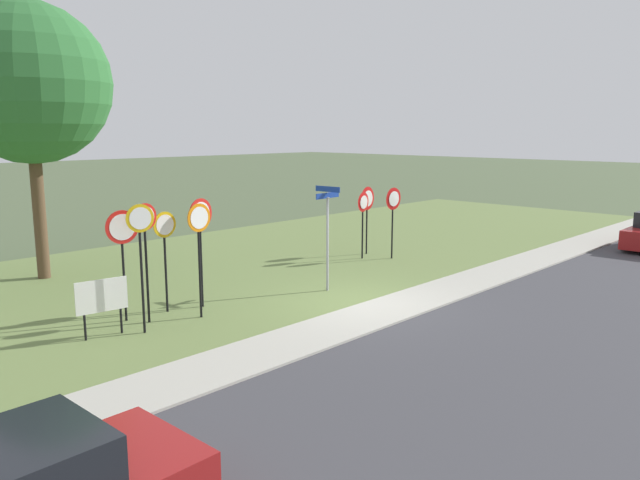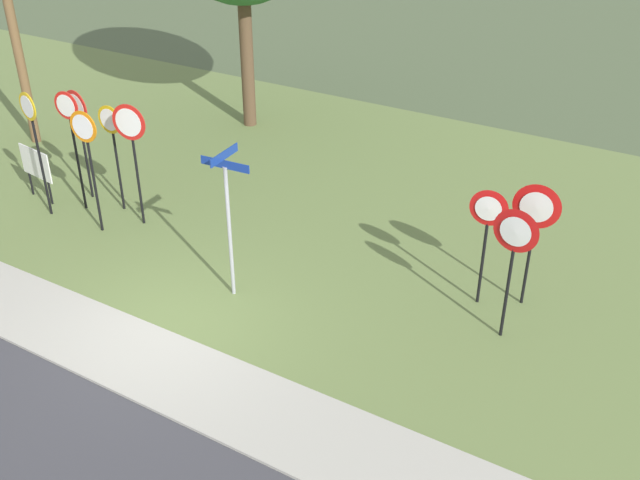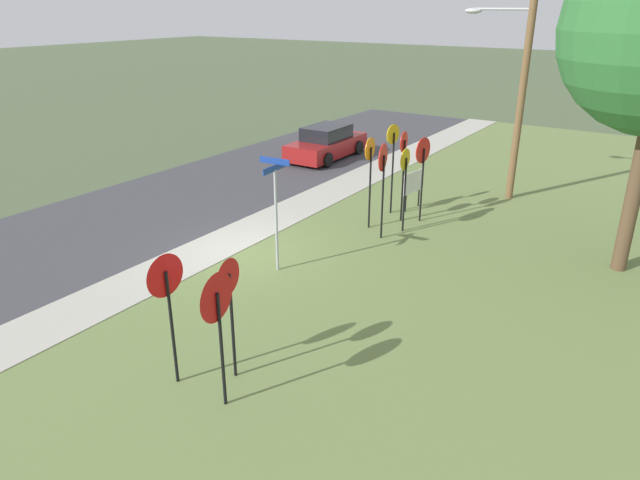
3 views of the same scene
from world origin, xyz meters
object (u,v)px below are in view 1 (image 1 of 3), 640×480
object	(u,v)px
stop_sign_far_center	(141,243)
stop_sign_center_tall	(201,228)
yield_sign_far_left	(393,206)
stop_sign_near_right	(146,239)
notice_board	(102,299)
stop_sign_far_right	(165,241)
stop_sign_near_left	(123,241)
street_name_post	(328,229)
yield_sign_near_right	(368,204)
yield_sign_near_left	(363,210)
stop_sign_far_left	(199,236)
oak_tree_left	(29,84)

from	to	relation	value
stop_sign_far_center	stop_sign_center_tall	distance (m)	2.19
yield_sign_far_left	stop_sign_center_tall	bearing A→B (deg)	-175.82
stop_sign_near_right	stop_sign_far_center	size ratio (longest dim) A/B	0.98
notice_board	stop_sign_far_right	bearing A→B (deg)	24.80
stop_sign_far_right	notice_board	distance (m)	2.24
stop_sign_near_left	stop_sign_far_center	world-z (taller)	stop_sign_far_center
stop_sign_far_right	street_name_post	bearing A→B (deg)	-20.71
stop_sign_near_left	yield_sign_near_right	xyz separation A→B (m)	(9.89, 0.95, -0.09)
yield_sign_near_left	yield_sign_far_left	world-z (taller)	yield_sign_far_left
stop_sign_far_left	street_name_post	world-z (taller)	street_name_post
street_name_post	stop_sign_center_tall	bearing A→B (deg)	156.60
stop_sign_far_center	yield_sign_near_left	xyz separation A→B (m)	(9.36, 1.64, -0.30)
yield_sign_near_left	oak_tree_left	bearing A→B (deg)	142.18
stop_sign_far_left	stop_sign_far_center	xyz separation A→B (m)	(-1.52, -0.04, 0.05)
yield_sign_near_right	oak_tree_left	bearing A→B (deg)	147.55
stop_sign_near_right	oak_tree_left	world-z (taller)	oak_tree_left
yield_sign_near_right	yield_sign_far_left	xyz separation A→B (m)	(-0.00, -1.13, 0.03)
stop_sign_far_left	stop_sign_near_left	bearing A→B (deg)	138.08
stop_sign_near_left	yield_sign_near_left	distance (m)	9.21
stop_sign_near_left	oak_tree_left	world-z (taller)	oak_tree_left
stop_sign_near_left	stop_sign_far_left	xyz separation A→B (m)	(1.36, -1.03, 0.05)
oak_tree_left	yield_sign_far_left	bearing A→B (deg)	-31.74
stop_sign_center_tall	street_name_post	bearing A→B (deg)	-29.41
stop_sign_far_center	yield_sign_far_left	distance (m)	10.09
stop_sign_near_right	stop_sign_far_center	distance (m)	0.75
street_name_post	notice_board	distance (m)	6.23
stop_sign_far_right	stop_sign_far_left	bearing A→B (deg)	-74.78
stop_sign_far_left	stop_sign_far_right	bearing A→B (deg)	102.43
yield_sign_near_right	notice_board	world-z (taller)	yield_sign_near_right
street_name_post	oak_tree_left	size ratio (longest dim) A/B	0.36
yield_sign_near_right	street_name_post	xyz separation A→B (m)	(-4.68, -2.43, -0.08)
stop_sign_far_left	street_name_post	xyz separation A→B (m)	(3.85, -0.45, -0.22)
stop_sign_far_left	oak_tree_left	world-z (taller)	oak_tree_left
oak_tree_left	stop_sign_far_center	bearing A→B (deg)	-95.36
oak_tree_left	stop_sign_near_right	bearing A→B (deg)	-91.54
stop_sign_far_right	street_name_post	xyz separation A→B (m)	(4.15, -1.41, -0.03)
stop_sign_far_left	stop_sign_far_right	world-z (taller)	stop_sign_far_left
stop_sign_far_center	street_name_post	size ratio (longest dim) A/B	0.98
stop_sign_center_tall	oak_tree_left	world-z (taller)	oak_tree_left
street_name_post	yield_sign_far_left	bearing A→B (deg)	11.16
stop_sign_near_right	stop_sign_far_right	size ratio (longest dim) A/B	1.12
yield_sign_near_left	notice_board	xyz separation A→B (m)	(-10.09, -1.22, -0.85)
yield_sign_far_left	stop_sign_far_center	bearing A→B (deg)	-171.87
stop_sign_far_center	oak_tree_left	bearing A→B (deg)	95.31
stop_sign_far_center	stop_sign_far_right	xyz separation A→B (m)	(1.22, 1.01, -0.24)
stop_sign_near_left	notice_board	xyz separation A→B (m)	(-0.90, -0.65, -1.05)
stop_sign_far_right	notice_board	xyz separation A→B (m)	(-1.96, -0.59, -0.91)
stop_sign_near_right	street_name_post	distance (m)	5.01
stop_sign_near_left	stop_sign_center_tall	world-z (taller)	stop_sign_center_tall
stop_sign_far_left	stop_sign_far_right	distance (m)	1.03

